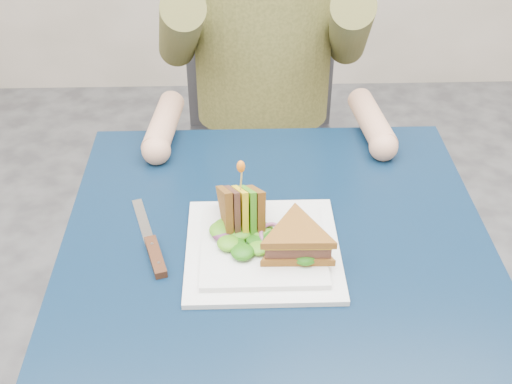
{
  "coord_description": "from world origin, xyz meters",
  "views": [
    {
      "loc": [
        -0.06,
        -0.84,
        1.47
      ],
      "look_at": [
        -0.04,
        0.02,
        0.82
      ],
      "focal_mm": 45.0,
      "sensor_mm": 36.0,
      "label": 1
    }
  ],
  "objects_px": {
    "fork": "(199,243)",
    "sandwich_flat": "(297,241)",
    "sandwich_upright": "(242,211)",
    "plate": "(263,248)",
    "diner": "(264,6)",
    "table": "(276,273)",
    "knife": "(153,250)",
    "chair": "(261,119)"
  },
  "relations": [
    {
      "from": "table",
      "to": "knife",
      "type": "relative_size",
      "value": 3.47
    },
    {
      "from": "plate",
      "to": "table",
      "type": "bearing_deg",
      "value": 47.37
    },
    {
      "from": "chair",
      "to": "knife",
      "type": "xyz_separation_m",
      "value": [
        -0.21,
        -0.77,
        0.2
      ]
    },
    {
      "from": "diner",
      "to": "plate",
      "type": "height_order",
      "value": "diner"
    },
    {
      "from": "diner",
      "to": "sandwich_upright",
      "type": "xyz_separation_m",
      "value": [
        -0.06,
        -0.61,
        -0.13
      ]
    },
    {
      "from": "fork",
      "to": "knife",
      "type": "height_order",
      "value": "knife"
    },
    {
      "from": "plate",
      "to": "sandwich_upright",
      "type": "height_order",
      "value": "sandwich_upright"
    },
    {
      "from": "chair",
      "to": "sandwich_flat",
      "type": "bearing_deg",
      "value": -87.92
    },
    {
      "from": "table",
      "to": "fork",
      "type": "relative_size",
      "value": 4.18
    },
    {
      "from": "fork",
      "to": "knife",
      "type": "relative_size",
      "value": 0.83
    },
    {
      "from": "knife",
      "to": "fork",
      "type": "bearing_deg",
      "value": 12.98
    },
    {
      "from": "sandwich_flat",
      "to": "sandwich_upright",
      "type": "xyz_separation_m",
      "value": [
        -0.09,
        0.07,
        0.01
      ]
    },
    {
      "from": "sandwich_flat",
      "to": "sandwich_upright",
      "type": "bearing_deg",
      "value": 142.06
    },
    {
      "from": "sandwich_flat",
      "to": "fork",
      "type": "bearing_deg",
      "value": 164.24
    },
    {
      "from": "table",
      "to": "chair",
      "type": "xyz_separation_m",
      "value": [
        0.0,
        0.74,
        -0.11
      ]
    },
    {
      "from": "table",
      "to": "sandwich_flat",
      "type": "bearing_deg",
      "value": -61.59
    },
    {
      "from": "plate",
      "to": "knife",
      "type": "height_order",
      "value": "plate"
    },
    {
      "from": "sandwich_flat",
      "to": "sandwich_upright",
      "type": "distance_m",
      "value": 0.11
    },
    {
      "from": "diner",
      "to": "fork",
      "type": "height_order",
      "value": "diner"
    },
    {
      "from": "table",
      "to": "fork",
      "type": "distance_m",
      "value": 0.16
    },
    {
      "from": "plate",
      "to": "fork",
      "type": "distance_m",
      "value": 0.11
    },
    {
      "from": "diner",
      "to": "sandwich_flat",
      "type": "bearing_deg",
      "value": -87.58
    },
    {
      "from": "table",
      "to": "fork",
      "type": "bearing_deg",
      "value": -177.17
    },
    {
      "from": "sandwich_upright",
      "to": "fork",
      "type": "height_order",
      "value": "sandwich_upright"
    },
    {
      "from": "chair",
      "to": "fork",
      "type": "height_order",
      "value": "chair"
    },
    {
      "from": "table",
      "to": "sandwich_upright",
      "type": "xyz_separation_m",
      "value": [
        -0.06,
        0.02,
        0.13
      ]
    },
    {
      "from": "chair",
      "to": "fork",
      "type": "distance_m",
      "value": 0.78
    },
    {
      "from": "sandwich_upright",
      "to": "chair",
      "type": "bearing_deg",
      "value": 85.2
    },
    {
      "from": "sandwich_upright",
      "to": "fork",
      "type": "bearing_deg",
      "value": -162.8
    },
    {
      "from": "fork",
      "to": "sandwich_flat",
      "type": "bearing_deg",
      "value": -15.76
    },
    {
      "from": "table",
      "to": "diner",
      "type": "relative_size",
      "value": 1.01
    },
    {
      "from": "table",
      "to": "sandwich_flat",
      "type": "height_order",
      "value": "sandwich_flat"
    },
    {
      "from": "sandwich_upright",
      "to": "knife",
      "type": "relative_size",
      "value": 0.7
    },
    {
      "from": "table",
      "to": "sandwich_upright",
      "type": "height_order",
      "value": "sandwich_upright"
    },
    {
      "from": "chair",
      "to": "sandwich_flat",
      "type": "height_order",
      "value": "chair"
    },
    {
      "from": "diner",
      "to": "fork",
      "type": "relative_size",
      "value": 4.15
    },
    {
      "from": "table",
      "to": "sandwich_flat",
      "type": "xyz_separation_m",
      "value": [
        0.03,
        -0.05,
        0.12
      ]
    },
    {
      "from": "table",
      "to": "plate",
      "type": "distance_m",
      "value": 0.1
    },
    {
      "from": "diner",
      "to": "knife",
      "type": "xyz_separation_m",
      "value": [
        -0.21,
        -0.65,
        -0.18
      ]
    },
    {
      "from": "fork",
      "to": "knife",
      "type": "xyz_separation_m",
      "value": [
        -0.08,
        -0.02,
        0.0
      ]
    },
    {
      "from": "sandwich_upright",
      "to": "fork",
      "type": "xyz_separation_m",
      "value": [
        -0.08,
        -0.02,
        -0.05
      ]
    },
    {
      "from": "diner",
      "to": "knife",
      "type": "height_order",
      "value": "diner"
    }
  ]
}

